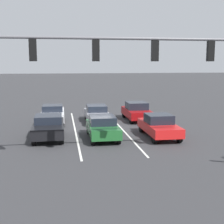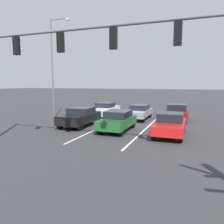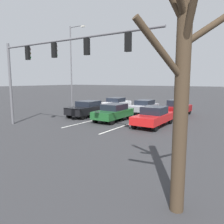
{
  "view_description": "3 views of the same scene",
  "coord_description": "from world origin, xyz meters",
  "px_view_note": "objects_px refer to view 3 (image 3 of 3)",
  "views": [
    {
      "loc": [
        2.65,
        24.25,
        4.9
      ],
      "look_at": [
        -0.21,
        6.68,
        2.07
      ],
      "focal_mm": 50.0,
      "sensor_mm": 36.0,
      "label": 1
    },
    {
      "loc": [
        -5.1,
        19.5,
        3.45
      ],
      "look_at": [
        0.36,
        5.01,
        1.43
      ],
      "focal_mm": 35.0,
      "sensor_mm": 36.0,
      "label": 2
    },
    {
      "loc": [
        -10.02,
        20.32,
        3.48
      ],
      "look_at": [
        -0.83,
        6.23,
        1.05
      ],
      "focal_mm": 35.0,
      "sensor_mm": 36.0,
      "label": 3
    }
  ],
  "objects_px": {
    "car_white_rightlane_second": "(116,104)",
    "traffic_signal_gantry": "(49,59)",
    "car_red_leftlane_front": "(154,116)",
    "street_lamp_right_shoulder": "(72,63)",
    "car_maroon_leftlane_second": "(177,108)",
    "car_gray_midlane_second": "(144,106)",
    "car_black_rightlane_front": "(87,108)",
    "bare_tree_near": "(181,77)",
    "car_darkgreen_midlane_front": "(113,112)"
  },
  "relations": [
    {
      "from": "car_darkgreen_midlane_front",
      "to": "car_black_rightlane_front",
      "type": "bearing_deg",
      "value": -10.07
    },
    {
      "from": "car_maroon_leftlane_second",
      "to": "street_lamp_right_shoulder",
      "type": "bearing_deg",
      "value": 14.9
    },
    {
      "from": "car_maroon_leftlane_second",
      "to": "car_gray_midlane_second",
      "type": "xyz_separation_m",
      "value": [
        3.48,
        0.33,
        -0.04
      ]
    },
    {
      "from": "car_black_rightlane_front",
      "to": "traffic_signal_gantry",
      "type": "distance_m",
      "value": 7.64
    },
    {
      "from": "bare_tree_near",
      "to": "car_maroon_leftlane_second",
      "type": "bearing_deg",
      "value": -73.51
    },
    {
      "from": "car_black_rightlane_front",
      "to": "car_white_rightlane_second",
      "type": "relative_size",
      "value": 1.01
    },
    {
      "from": "street_lamp_right_shoulder",
      "to": "bare_tree_near",
      "type": "distance_m",
      "value": 20.92
    },
    {
      "from": "car_gray_midlane_second",
      "to": "bare_tree_near",
      "type": "distance_m",
      "value": 18.18
    },
    {
      "from": "street_lamp_right_shoulder",
      "to": "bare_tree_near",
      "type": "height_order",
      "value": "street_lamp_right_shoulder"
    },
    {
      "from": "car_red_leftlane_front",
      "to": "bare_tree_near",
      "type": "xyz_separation_m",
      "value": [
        -4.8,
        10.08,
        2.79
      ]
    },
    {
      "from": "car_darkgreen_midlane_front",
      "to": "car_maroon_leftlane_second",
      "type": "bearing_deg",
      "value": -121.93
    },
    {
      "from": "traffic_signal_gantry",
      "to": "bare_tree_near",
      "type": "height_order",
      "value": "bare_tree_near"
    },
    {
      "from": "car_black_rightlane_front",
      "to": "street_lamp_right_shoulder",
      "type": "relative_size",
      "value": 0.45
    },
    {
      "from": "car_gray_midlane_second",
      "to": "street_lamp_right_shoulder",
      "type": "bearing_deg",
      "value": 18.95
    },
    {
      "from": "car_red_leftlane_front",
      "to": "traffic_signal_gantry",
      "type": "xyz_separation_m",
      "value": [
        5.36,
        5.38,
        4.15
      ]
    },
    {
      "from": "car_maroon_leftlane_second",
      "to": "traffic_signal_gantry",
      "type": "distance_m",
      "value": 13.39
    },
    {
      "from": "car_darkgreen_midlane_front",
      "to": "car_maroon_leftlane_second",
      "type": "distance_m",
      "value": 7.09
    },
    {
      "from": "car_red_leftlane_front",
      "to": "car_gray_midlane_second",
      "type": "height_order",
      "value": "car_red_leftlane_front"
    },
    {
      "from": "car_white_rightlane_second",
      "to": "traffic_signal_gantry",
      "type": "xyz_separation_m",
      "value": [
        -1.72,
        11.24,
        4.13
      ]
    },
    {
      "from": "car_gray_midlane_second",
      "to": "car_black_rightlane_front",
      "type": "bearing_deg",
      "value": 53.78
    },
    {
      "from": "bare_tree_near",
      "to": "car_black_rightlane_front",
      "type": "bearing_deg",
      "value": -42.09
    },
    {
      "from": "car_red_leftlane_front",
      "to": "street_lamp_right_shoulder",
      "type": "distance_m",
      "value": 12.59
    },
    {
      "from": "car_red_leftlane_front",
      "to": "traffic_signal_gantry",
      "type": "relative_size",
      "value": 0.35
    },
    {
      "from": "car_black_rightlane_front",
      "to": "traffic_signal_gantry",
      "type": "xyz_separation_m",
      "value": [
        -1.85,
        6.16,
        4.13
      ]
    },
    {
      "from": "car_maroon_leftlane_second",
      "to": "bare_tree_near",
      "type": "bearing_deg",
      "value": 106.49
    },
    {
      "from": "car_maroon_leftlane_second",
      "to": "traffic_signal_gantry",
      "type": "relative_size",
      "value": 0.33
    },
    {
      "from": "car_black_rightlane_front",
      "to": "car_maroon_leftlane_second",
      "type": "xyz_separation_m",
      "value": [
        -7.2,
        -5.41,
        -0.0
      ]
    },
    {
      "from": "car_red_leftlane_front",
      "to": "car_gray_midlane_second",
      "type": "distance_m",
      "value": 6.82
    },
    {
      "from": "traffic_signal_gantry",
      "to": "street_lamp_right_shoulder",
      "type": "xyz_separation_m",
      "value": [
        5.9,
        -8.57,
        0.49
      ]
    },
    {
      "from": "car_white_rightlane_second",
      "to": "street_lamp_right_shoulder",
      "type": "relative_size",
      "value": 0.44
    },
    {
      "from": "car_gray_midlane_second",
      "to": "car_maroon_leftlane_second",
      "type": "bearing_deg",
      "value": -174.64
    },
    {
      "from": "car_black_rightlane_front",
      "to": "bare_tree_near",
      "type": "height_order",
      "value": "bare_tree_near"
    },
    {
      "from": "car_black_rightlane_front",
      "to": "traffic_signal_gantry",
      "type": "bearing_deg",
      "value": 106.77
    },
    {
      "from": "car_maroon_leftlane_second",
      "to": "car_gray_midlane_second",
      "type": "relative_size",
      "value": 0.96
    },
    {
      "from": "traffic_signal_gantry",
      "to": "bare_tree_near",
      "type": "distance_m",
      "value": 11.28
    },
    {
      "from": "traffic_signal_gantry",
      "to": "car_darkgreen_midlane_front",
      "type": "bearing_deg",
      "value": -106.08
    },
    {
      "from": "car_gray_midlane_second",
      "to": "car_red_leftlane_front",
      "type": "bearing_deg",
      "value": 120.85
    },
    {
      "from": "traffic_signal_gantry",
      "to": "car_white_rightlane_second",
      "type": "bearing_deg",
      "value": -81.3
    },
    {
      "from": "car_maroon_leftlane_second",
      "to": "car_gray_midlane_second",
      "type": "height_order",
      "value": "car_maroon_leftlane_second"
    },
    {
      "from": "car_black_rightlane_front",
      "to": "car_white_rightlane_second",
      "type": "distance_m",
      "value": 5.09
    },
    {
      "from": "car_black_rightlane_front",
      "to": "car_darkgreen_midlane_front",
      "type": "relative_size",
      "value": 1.03
    },
    {
      "from": "car_darkgreen_midlane_front",
      "to": "car_red_leftlane_front",
      "type": "bearing_deg",
      "value": 177.54
    },
    {
      "from": "car_black_rightlane_front",
      "to": "car_white_rightlane_second",
      "type": "xyz_separation_m",
      "value": [
        -0.13,
        -5.08,
        -0.0
      ]
    },
    {
      "from": "car_black_rightlane_front",
      "to": "car_red_leftlane_front",
      "type": "distance_m",
      "value": 7.26
    },
    {
      "from": "car_red_leftlane_front",
      "to": "bare_tree_near",
      "type": "distance_m",
      "value": 11.51
    },
    {
      "from": "car_red_leftlane_front",
      "to": "car_maroon_leftlane_second",
      "type": "xyz_separation_m",
      "value": [
        0.01,
        -6.18,
        0.02
      ]
    },
    {
      "from": "car_darkgreen_midlane_front",
      "to": "car_gray_midlane_second",
      "type": "relative_size",
      "value": 0.95
    },
    {
      "from": "car_gray_midlane_second",
      "to": "car_white_rightlane_second",
      "type": "height_order",
      "value": "car_white_rightlane_second"
    },
    {
      "from": "car_gray_midlane_second",
      "to": "bare_tree_near",
      "type": "relative_size",
      "value": 0.66
    },
    {
      "from": "car_white_rightlane_second",
      "to": "car_darkgreen_midlane_front",
      "type": "bearing_deg",
      "value": 120.22
    }
  ]
}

